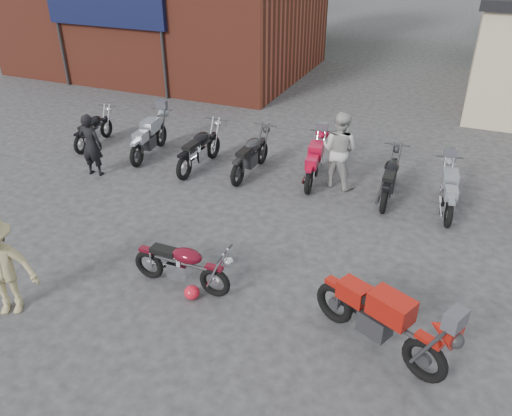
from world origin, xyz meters
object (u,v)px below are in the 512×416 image
at_px(person_dark, 91,145).
at_px(row_bike_3, 251,153).
at_px(row_bike_4, 315,160).
at_px(helmet, 192,292).
at_px(row_bike_5, 390,176).
at_px(row_bike_6, 449,189).
at_px(vintage_motorcycle, 182,263).
at_px(row_bike_0, 93,128).
at_px(row_bike_2, 200,147).
at_px(sportbike, 381,316).
at_px(row_bike_1, 149,135).
at_px(person_light, 339,150).

bearing_deg(person_dark, row_bike_3, -163.73).
bearing_deg(row_bike_4, helmet, 166.79).
bearing_deg(row_bike_5, helmet, 151.41).
bearing_deg(row_bike_4, row_bike_6, -102.62).
distance_m(vintage_motorcycle, row_bike_5, 5.51).
bearing_deg(person_dark, row_bike_4, -167.85).
height_order(person_dark, row_bike_3, person_dark).
height_order(helmet, row_bike_3, row_bike_3).
relative_size(row_bike_0, row_bike_2, 0.88).
distance_m(row_bike_4, row_bike_5, 1.88).
bearing_deg(row_bike_0, row_bike_3, -95.66).
xyz_separation_m(sportbike, row_bike_4, (-2.58, 5.15, -0.08)).
bearing_deg(row_bike_3, person_dark, 114.99).
relative_size(vintage_motorcycle, row_bike_4, 0.94).
relative_size(helmet, row_bike_4, 0.14).
xyz_separation_m(row_bike_0, row_bike_1, (1.91, -0.03, 0.07)).
bearing_deg(row_bike_4, row_bike_2, 91.56).
relative_size(sportbike, helmet, 8.27).
relative_size(helmet, person_dark, 0.17).
bearing_deg(vintage_motorcycle, row_bike_0, 140.07).
relative_size(helmet, row_bike_2, 0.13).
xyz_separation_m(person_dark, row_bike_1, (0.64, 1.58, -0.21)).
xyz_separation_m(sportbike, person_dark, (-7.88, 3.31, 0.16)).
height_order(person_light, row_bike_6, person_light).
height_order(person_light, row_bike_1, person_light).
relative_size(person_dark, row_bike_0, 0.89).
xyz_separation_m(helmet, row_bike_0, (-5.99, 4.97, 0.40)).
relative_size(vintage_motorcycle, row_bike_2, 0.89).
height_order(row_bike_2, row_bike_3, row_bike_2).
height_order(vintage_motorcycle, row_bike_4, row_bike_4).
bearing_deg(row_bike_2, row_bike_4, -79.42).
relative_size(row_bike_4, row_bike_5, 0.99).
bearing_deg(row_bike_0, sportbike, -123.67).
bearing_deg(row_bike_0, helmet, -135.11).
bearing_deg(row_bike_5, vintage_motorcycle, 147.76).
bearing_deg(person_dark, row_bike_5, -174.16).
bearing_deg(vintage_motorcycle, row_bike_6, 48.94).
height_order(person_dark, person_light, person_light).
bearing_deg(row_bike_0, person_light, -93.88).
distance_m(row_bike_2, row_bike_6, 6.16).
height_order(vintage_motorcycle, row_bike_1, row_bike_1).
bearing_deg(person_light, row_bike_0, 13.96).
bearing_deg(row_bike_2, row_bike_6, -86.70).
relative_size(sportbike, row_bike_4, 1.15).
distance_m(helmet, row_bike_0, 7.79).
distance_m(vintage_motorcycle, row_bike_1, 6.06).
height_order(vintage_motorcycle, helmet, vintage_motorcycle).
relative_size(helmet, person_light, 0.14).
relative_size(person_dark, row_bike_3, 0.80).
height_order(person_light, row_bike_5, person_light).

